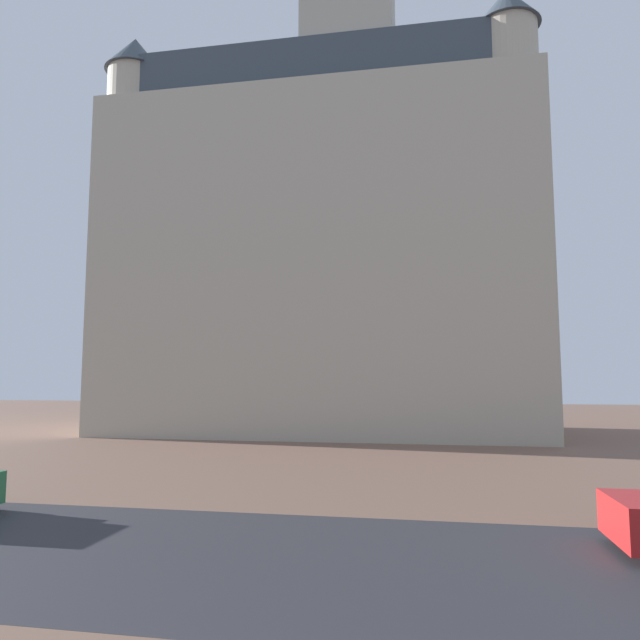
% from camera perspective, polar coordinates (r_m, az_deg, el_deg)
% --- Properties ---
extents(ground_plane, '(120.00, 120.00, 0.00)m').
position_cam_1_polar(ground_plane, '(12.06, -2.71, -20.00)').
color(ground_plane, brown).
extents(street_asphalt_strip, '(120.00, 6.08, 0.00)m').
position_cam_1_polar(street_asphalt_strip, '(10.25, -5.34, -22.53)').
color(street_asphalt_strip, '#2D2D33').
rests_on(street_asphalt_strip, ground_plane).
extents(landmark_building, '(23.31, 11.18, 34.87)m').
position_cam_1_polar(landmark_building, '(33.45, 0.67, 8.27)').
color(landmark_building, '#B2A893').
rests_on(landmark_building, ground_plane).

